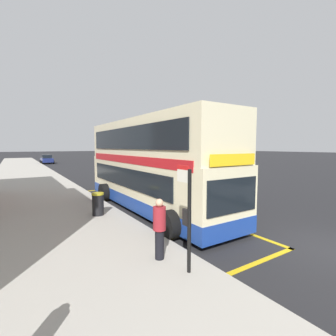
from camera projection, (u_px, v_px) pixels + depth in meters
The scene contains 8 objects.
ground_plane at pixel (82, 169), 34.07m from camera, with size 260.00×260.00×0.00m, color black.
pavement_near at pixel (24, 171), 30.29m from camera, with size 6.00×76.00×0.14m, color #A39E93.
double_decker_bus at pixel (150, 168), 11.89m from camera, with size 3.15×10.75×4.40m.
bus_bay_markings at pixel (149, 209), 12.09m from camera, with size 2.98×13.28×0.01m.
bus_stop_sign at pixel (187, 209), 5.68m from camera, with size 0.09×0.51×2.53m.
parked_car_navy_across at pixel (47, 159), 43.64m from camera, with size 2.09×4.20×1.62m.
pedestrian_further_back at pixel (159, 227), 6.35m from camera, with size 0.34×0.34×1.62m.
litter_bin at pixel (98, 204), 10.47m from camera, with size 0.52×0.52×0.98m.
Camera 1 is at (-8.11, -3.13, 3.13)m, focal length 25.78 mm.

